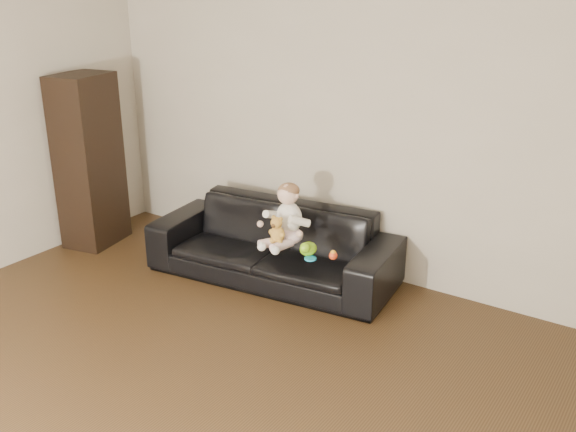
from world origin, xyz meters
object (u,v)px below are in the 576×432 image
Objects in this scene: toy_rattle at (333,256)px; toy_green at (308,249)px; teddy_bear at (277,230)px; toy_blue_disc at (310,259)px; baby at (287,218)px; sofa at (273,244)px; cabinet at (89,161)px.

toy_green is at bearing -170.63° from toy_rattle.
teddy_bear is at bearing -168.24° from toy_green.
toy_green reaches higher than toy_blue_disc.
baby is 0.31m from toy_green.
teddy_bear is at bearing -56.06° from sofa.
toy_green is at bearing -3.01° from baby.
teddy_bear reaches higher than toy_green.
teddy_bear is (0.22, -0.25, 0.25)m from sofa.
cabinet reaches higher than toy_rattle.
toy_green is 2.27× the size of toy_rattle.
baby is at bearing 102.32° from teddy_bear.
cabinet is 10.61× the size of toy_green.
cabinet reaches higher than sofa.
sofa reaches higher than toy_blue_disc.
toy_blue_disc is (2.29, 0.04, -0.38)m from cabinet.
sofa is 0.52m from toy_green.
teddy_bear reaches higher than toy_blue_disc.
toy_blue_disc is at bearing -10.67° from cabinet.
sofa is 0.38m from baby.
toy_green reaches higher than toy_rattle.
cabinet is 24.09× the size of toy_rattle.
toy_rattle is at bearing 31.83° from toy_blue_disc.
toy_green is at bearing -30.58° from sofa.
teddy_bear is at bearing -68.41° from baby.
cabinet is at bearing -176.98° from toy_rattle.
cabinet is (-1.78, -0.30, 0.48)m from sofa.
teddy_bear is at bearing -169.29° from toy_rattle.
cabinet is at bearing -177.54° from toy_green.
sofa is 4.14× the size of baby.
toy_rattle is (0.44, 0.08, -0.13)m from teddy_bear.
sofa is at bearing 156.13° from toy_green.
sofa is 22.54× the size of toy_blue_disc.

